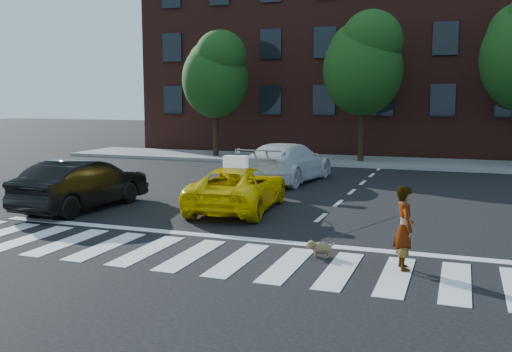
# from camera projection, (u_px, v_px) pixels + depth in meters

# --- Properties ---
(ground) EXTENTS (120.00, 120.00, 0.00)m
(ground) POSITION_uv_depth(u_px,v_px,m) (191.00, 255.00, 11.39)
(ground) COLOR black
(ground) RESTS_ON ground
(crosswalk) EXTENTS (13.00, 2.40, 0.01)m
(crosswalk) POSITION_uv_depth(u_px,v_px,m) (191.00, 255.00, 11.39)
(crosswalk) COLOR silver
(crosswalk) RESTS_ON ground
(stop_line) EXTENTS (12.00, 0.30, 0.01)m
(stop_line) POSITION_uv_depth(u_px,v_px,m) (223.00, 237.00, 12.88)
(stop_line) COLOR silver
(stop_line) RESTS_ON ground
(sidewalk_far) EXTENTS (30.00, 4.00, 0.15)m
(sidewalk_far) POSITION_uv_depth(u_px,v_px,m) (352.00, 161.00, 27.68)
(sidewalk_far) COLOR slate
(sidewalk_far) RESTS_ON ground
(building) EXTENTS (26.00, 10.00, 12.00)m
(building) POSITION_uv_depth(u_px,v_px,m) (377.00, 49.00, 33.85)
(building) COLOR #4B211B
(building) RESTS_ON ground
(tree_left) EXTENTS (3.39, 3.38, 6.50)m
(tree_left) POSITION_uv_depth(u_px,v_px,m) (216.00, 72.00, 28.97)
(tree_left) COLOR black
(tree_left) RESTS_ON ground
(tree_mid) EXTENTS (3.69, 3.69, 7.10)m
(tree_mid) POSITION_uv_depth(u_px,v_px,m) (364.00, 60.00, 26.38)
(tree_mid) COLOR black
(tree_mid) RESTS_ON ground
(taxi) EXTENTS (2.43, 4.56, 1.22)m
(taxi) POSITION_uv_depth(u_px,v_px,m) (238.00, 188.00, 15.96)
(taxi) COLOR yellow
(taxi) RESTS_ON ground
(black_sedan) EXTENTS (1.77, 4.37, 1.41)m
(black_sedan) POSITION_uv_depth(u_px,v_px,m) (83.00, 184.00, 16.03)
(black_sedan) COLOR black
(black_sedan) RESTS_ON ground
(white_suv) EXTENTS (2.61, 5.25, 1.47)m
(white_suv) POSITION_uv_depth(u_px,v_px,m) (288.00, 162.00, 21.23)
(white_suv) COLOR silver
(white_suv) RESTS_ON ground
(woman) EXTENTS (0.53, 0.66, 1.55)m
(woman) POSITION_uv_depth(u_px,v_px,m) (405.00, 228.00, 10.35)
(woman) COLOR #999999
(woman) RESTS_ON ground
(dog) EXTENTS (0.57, 0.36, 0.33)m
(dog) POSITION_uv_depth(u_px,v_px,m) (319.00, 247.00, 11.24)
(dog) COLOR #95744B
(dog) RESTS_ON ground
(taxi_sign) EXTENTS (0.67, 0.34, 0.32)m
(taxi_sign) POSITION_uv_depth(u_px,v_px,m) (236.00, 162.00, 15.67)
(taxi_sign) COLOR white
(taxi_sign) RESTS_ON taxi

